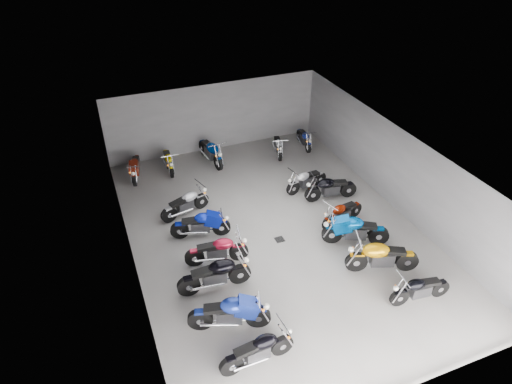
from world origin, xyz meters
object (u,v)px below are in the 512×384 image
at_px(motorcycle_back_e, 278,145).
at_px(motorcycle_right_a, 420,289).
at_px(motorcycle_left_c, 215,275).
at_px(motorcycle_left_f, 186,204).
at_px(motorcycle_left_d, 217,250).
at_px(motorcycle_left_a, 258,350).
at_px(motorcycle_left_b, 230,313).
at_px(motorcycle_right_c, 355,230).
at_px(motorcycle_right_e, 330,188).
at_px(motorcycle_right_f, 306,180).
at_px(motorcycle_back_a, 135,167).
at_px(motorcycle_back_b, 168,161).
at_px(motorcycle_back_c, 211,151).
at_px(motorcycle_back_f, 304,138).
at_px(drain_grate, 280,239).
at_px(motorcycle_left_e, 201,225).
at_px(motorcycle_right_d, 342,213).
at_px(motorcycle_right_b, 381,257).

bearing_deg(motorcycle_back_e, motorcycle_right_a, 106.92).
height_order(motorcycle_left_c, motorcycle_left_f, motorcycle_left_c).
relative_size(motorcycle_left_d, motorcycle_right_a, 1.06).
xyz_separation_m(motorcycle_left_a, motorcycle_left_b, (-0.28, 1.38, 0.06)).
height_order(motorcycle_left_c, motorcycle_right_c, same).
distance_m(motorcycle_left_d, motorcycle_right_e, 5.64).
xyz_separation_m(motorcycle_right_a, motorcycle_back_e, (-0.17, 9.99, -0.03)).
xyz_separation_m(motorcycle_left_b, motorcycle_left_c, (0.07, 1.62, -0.00)).
distance_m(motorcycle_right_e, motorcycle_right_f, 1.12).
distance_m(motorcycle_right_e, motorcycle_back_a, 8.30).
bearing_deg(motorcycle_left_d, motorcycle_left_f, -163.74).
xyz_separation_m(motorcycle_left_c, motorcycle_left_f, (0.13, 4.15, -0.07)).
relative_size(motorcycle_left_f, motorcycle_back_e, 1.10).
xyz_separation_m(motorcycle_right_e, motorcycle_back_b, (-5.47, 4.65, -0.06)).
height_order(motorcycle_right_c, motorcycle_right_f, motorcycle_right_c).
height_order(motorcycle_back_c, motorcycle_back_f, motorcycle_back_c).
bearing_deg(motorcycle_left_f, motorcycle_back_a, -176.21).
relative_size(drain_grate, motorcycle_right_e, 0.15).
height_order(motorcycle_left_a, motorcycle_left_e, motorcycle_left_e).
height_order(motorcycle_left_d, motorcycle_back_a, motorcycle_left_d).
bearing_deg(motorcycle_right_f, motorcycle_left_f, 76.89).
bearing_deg(motorcycle_right_d, motorcycle_left_f, 48.02).
distance_m(motorcycle_back_c, motorcycle_back_f, 4.62).
relative_size(drain_grate, motorcycle_left_b, 0.14).
bearing_deg(motorcycle_left_a, motorcycle_back_f, 144.39).
bearing_deg(motorcycle_left_c, motorcycle_right_a, 66.53).
distance_m(motorcycle_left_b, motorcycle_back_e, 10.38).
distance_m(motorcycle_left_e, motorcycle_back_b, 5.03).
xyz_separation_m(motorcycle_left_e, motorcycle_right_b, (4.90, -3.85, 0.06)).
distance_m(motorcycle_left_c, motorcycle_back_c, 7.96).
xyz_separation_m(motorcycle_left_e, motorcycle_right_e, (5.43, 0.38, 0.01)).
height_order(drain_grate, motorcycle_right_e, motorcycle_right_e).
relative_size(motorcycle_left_d, motorcycle_back_a, 1.06).
bearing_deg(motorcycle_back_a, motorcycle_left_a, 111.39).
bearing_deg(motorcycle_right_e, motorcycle_back_c, 45.36).
distance_m(motorcycle_left_b, motorcycle_back_b, 9.30).
height_order(motorcycle_left_f, motorcycle_back_f, motorcycle_left_f).
distance_m(motorcycle_left_e, motorcycle_back_a, 5.17).
xyz_separation_m(motorcycle_right_a, motorcycle_right_c, (-0.36, 3.05, 0.08)).
bearing_deg(motorcycle_left_b, motorcycle_back_a, -154.43).
xyz_separation_m(motorcycle_left_b, motorcycle_back_a, (-1.12, 9.22, -0.08)).
relative_size(motorcycle_left_e, motorcycle_back_e, 1.16).
xyz_separation_m(motorcycle_back_b, motorcycle_back_c, (1.94, -0.03, 0.09)).
distance_m(motorcycle_back_b, motorcycle_back_f, 6.56).
bearing_deg(motorcycle_right_b, motorcycle_back_b, 49.60).
bearing_deg(motorcycle_right_f, motorcycle_right_b, 169.36).
bearing_deg(motorcycle_back_f, motorcycle_back_e, 17.04).
relative_size(motorcycle_left_c, motorcycle_back_c, 1.02).
relative_size(motorcycle_left_e, motorcycle_back_c, 0.91).
bearing_deg(motorcycle_left_f, motorcycle_right_a, 20.89).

